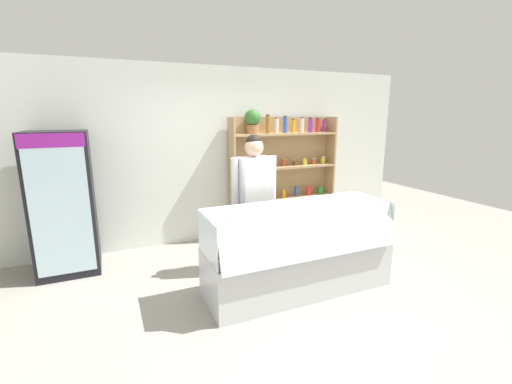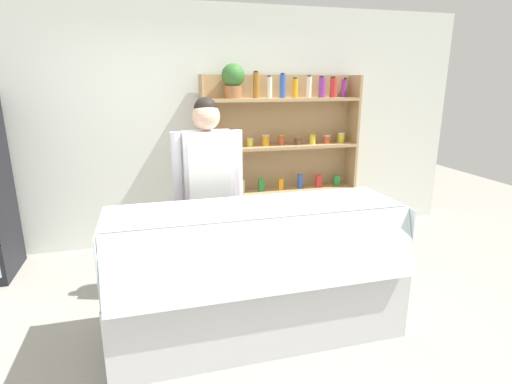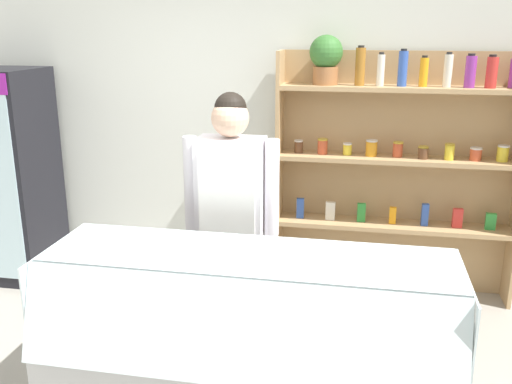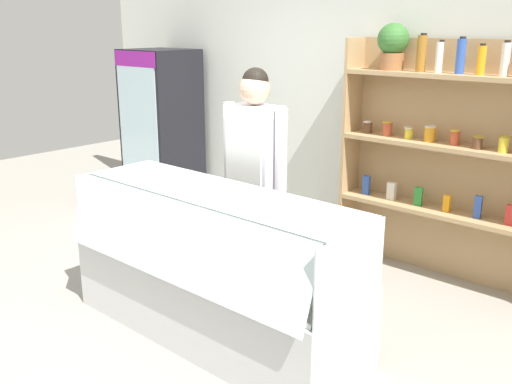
% 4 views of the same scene
% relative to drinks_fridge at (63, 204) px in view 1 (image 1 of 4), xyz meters
% --- Properties ---
extents(ground_plane, '(12.00, 12.00, 0.00)m').
position_rel_drinks_fridge_xyz_m(ground_plane, '(2.20, -1.61, -0.89)').
color(ground_plane, gray).
extents(back_wall, '(6.80, 0.10, 2.70)m').
position_rel_drinks_fridge_xyz_m(back_wall, '(2.20, 0.47, 0.46)').
color(back_wall, silver).
rests_on(back_wall, ground).
extents(drinks_fridge, '(0.71, 0.66, 1.79)m').
position_rel_drinks_fridge_xyz_m(drinks_fridge, '(0.00, 0.00, 0.00)').
color(drinks_fridge, black).
rests_on(drinks_fridge, ground).
extents(shelving_unit, '(1.87, 0.29, 2.06)m').
position_rel_drinks_fridge_xyz_m(shelving_unit, '(3.19, 0.28, 0.26)').
color(shelving_unit, tan).
rests_on(shelving_unit, ground).
extents(deli_display_case, '(2.13, 0.77, 1.01)m').
position_rel_drinks_fridge_xyz_m(deli_display_case, '(2.44, -1.62, -0.58)').
color(deli_display_case, silver).
rests_on(deli_display_case, ground).
extents(shop_clerk, '(0.60, 0.25, 1.75)m').
position_rel_drinks_fridge_xyz_m(shop_clerk, '(2.20, -0.92, 0.15)').
color(shop_clerk, '#383D51').
rests_on(shop_clerk, ground).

